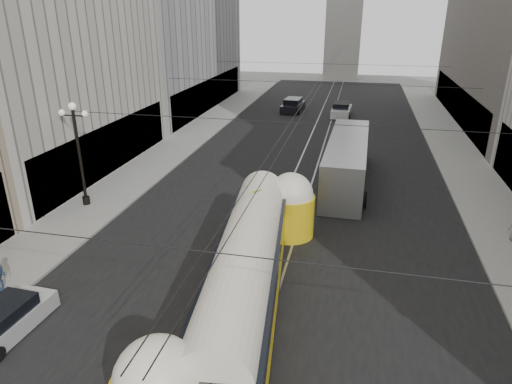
% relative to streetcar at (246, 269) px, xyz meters
% --- Properties ---
extents(road, '(20.00, 85.00, 0.02)m').
position_rel_streetcar_xyz_m(road, '(0.35, 22.37, -1.75)').
color(road, black).
rests_on(road, ground).
extents(sidewalk_left, '(4.00, 72.00, 0.15)m').
position_rel_streetcar_xyz_m(sidewalk_left, '(-11.65, 25.87, -1.68)').
color(sidewalk_left, gray).
rests_on(sidewalk_left, ground).
extents(sidewalk_right, '(4.00, 72.00, 0.15)m').
position_rel_streetcar_xyz_m(sidewalk_right, '(12.35, 25.87, -1.68)').
color(sidewalk_right, gray).
rests_on(sidewalk_right, ground).
extents(rail_left, '(0.12, 85.00, 0.04)m').
position_rel_streetcar_xyz_m(rail_left, '(-0.40, 22.37, -1.75)').
color(rail_left, gray).
rests_on(rail_left, ground).
extents(rail_right, '(0.12, 85.00, 0.04)m').
position_rel_streetcar_xyz_m(rail_right, '(1.10, 22.37, -1.75)').
color(rail_right, gray).
rests_on(rail_right, ground).
extents(lamppost_left_mid, '(1.86, 0.44, 6.37)m').
position_rel_streetcar_xyz_m(lamppost_left_mid, '(-12.25, 7.87, 1.99)').
color(lamppost_left_mid, black).
rests_on(lamppost_left_mid, sidewalk_left).
extents(catenary, '(25.00, 72.00, 0.23)m').
position_rel_streetcar_xyz_m(catenary, '(0.46, 21.36, 4.13)').
color(catenary, black).
rests_on(catenary, ground).
extents(streetcar, '(4.12, 16.29, 3.59)m').
position_rel_streetcar_xyz_m(streetcar, '(0.00, 0.00, 0.00)').
color(streetcar, gold).
rests_on(streetcar, ground).
extents(city_bus, '(2.90, 12.51, 3.17)m').
position_rel_streetcar_xyz_m(city_bus, '(3.40, 15.63, -0.02)').
color(city_bus, '#979A9C').
rests_on(city_bus, ground).
extents(sedan_silver, '(1.82, 4.08, 1.27)m').
position_rel_streetcar_xyz_m(sedan_silver, '(-8.49, -3.69, -1.18)').
color(sedan_silver, silver).
rests_on(sedan_silver, ground).
extents(sedan_white_far, '(2.23, 4.99, 1.55)m').
position_rel_streetcar_xyz_m(sedan_white_far, '(2.02, 37.80, -1.05)').
color(sedan_white_far, white).
rests_on(sedan_white_far, ground).
extents(sedan_dark_far, '(2.44, 5.11, 1.57)m').
position_rel_streetcar_xyz_m(sedan_dark_far, '(-3.80, 39.09, -1.04)').
color(sedan_dark_far, black).
rests_on(sedan_dark_far, ground).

